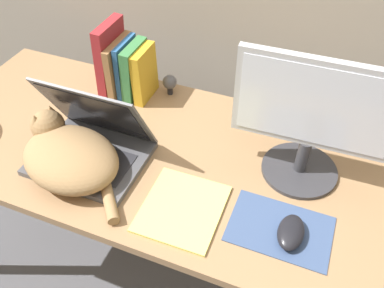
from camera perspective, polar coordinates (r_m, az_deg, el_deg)
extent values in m
cube|color=#93704C|center=(1.29, -6.74, -0.67)|extent=(1.45, 0.68, 0.03)
cylinder|color=#38383D|center=(2.02, -19.37, 2.26)|extent=(0.04, 0.04, 0.71)
cylinder|color=#38383D|center=(1.68, 20.60, -9.11)|extent=(0.04, 0.04, 0.71)
cube|color=#4C4C51|center=(1.26, -14.08, -1.97)|extent=(0.33, 0.26, 0.02)
cube|color=#28282D|center=(1.24, -14.48, -2.04)|extent=(0.27, 0.13, 0.00)
cube|color=#4C4C51|center=(1.22, -13.32, 4.37)|extent=(0.33, 0.12, 0.23)
cube|color=black|center=(1.21, -13.41, 4.17)|extent=(0.29, 0.10, 0.20)
ellipsoid|color=#99754C|center=(1.21, -16.64, -1.95)|extent=(0.36, 0.31, 0.11)
sphere|color=#99754C|center=(1.29, -19.56, 2.44)|extent=(0.10, 0.10, 0.10)
cone|color=#99754C|center=(1.29, -19.23, 4.51)|extent=(0.04, 0.04, 0.03)
cone|color=#99754C|center=(1.27, -21.15, 3.20)|extent=(0.04, 0.04, 0.03)
cylinder|color=#99754C|center=(1.12, -11.54, -7.85)|extent=(0.11, 0.13, 0.03)
cylinder|color=#333338|center=(1.23, 14.80, -3.50)|extent=(0.22, 0.22, 0.01)
cylinder|color=#333338|center=(1.19, 15.29, -1.60)|extent=(0.04, 0.04, 0.10)
cube|color=#B2B2B7|center=(1.07, 17.10, 5.30)|extent=(0.42, 0.04, 0.26)
cube|color=silver|center=(1.06, 16.97, 4.93)|extent=(0.39, 0.01, 0.23)
cube|color=#384C75|center=(1.09, 12.26, -11.56)|extent=(0.26, 0.18, 0.00)
ellipsoid|color=black|center=(1.07, 13.71, -11.94)|extent=(0.07, 0.11, 0.03)
cube|color=maroon|center=(1.46, -11.37, 11.78)|extent=(0.05, 0.15, 0.26)
cube|color=olive|center=(1.46, -10.09, 10.58)|extent=(0.03, 0.16, 0.20)
cube|color=#285B93|center=(1.45, -9.20, 10.49)|extent=(0.02, 0.13, 0.20)
cube|color=#387A42|center=(1.43, -8.09, 10.15)|extent=(0.04, 0.14, 0.20)
cube|color=gold|center=(1.42, -6.70, 9.73)|extent=(0.04, 0.13, 0.19)
cube|color=#E5DB6B|center=(1.10, -1.37, -9.02)|extent=(0.21, 0.24, 0.01)
cylinder|color=#232328|center=(1.47, -3.09, 7.48)|extent=(0.02, 0.02, 0.02)
sphere|color=#4C4C51|center=(1.45, -3.15, 8.69)|extent=(0.05, 0.05, 0.05)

